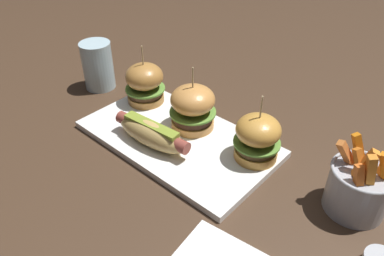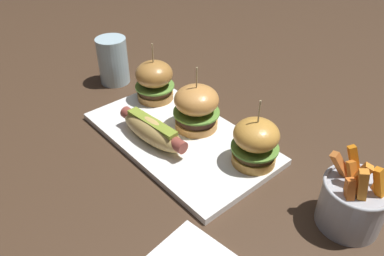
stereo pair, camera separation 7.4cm
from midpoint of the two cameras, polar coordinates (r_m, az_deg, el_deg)
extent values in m
plane|color=#422D1E|center=(0.80, -4.85, -2.10)|extent=(3.00, 3.00, 0.00)
cube|color=white|center=(0.79, -4.87, -1.70)|extent=(0.41, 0.23, 0.01)
ellipsoid|color=tan|center=(0.76, -8.91, -0.98)|extent=(0.17, 0.07, 0.05)
cylinder|color=brown|center=(0.75, -8.94, -0.67)|extent=(0.18, 0.04, 0.03)
cube|color=olive|center=(0.75, -9.05, 0.29)|extent=(0.13, 0.03, 0.01)
cylinder|color=#B17838|center=(0.91, -9.32, 4.49)|extent=(0.09, 0.09, 0.02)
cylinder|color=#4C311D|center=(0.90, -9.41, 5.35)|extent=(0.08, 0.08, 0.01)
cylinder|color=#609338|center=(0.90, -9.47, 5.86)|extent=(0.09, 0.09, 0.00)
ellipsoid|color=#B17838|center=(0.88, -9.67, 7.63)|extent=(0.09, 0.09, 0.06)
cylinder|color=tan|center=(0.86, -9.96, 10.25)|extent=(0.00, 0.00, 0.06)
cylinder|color=#D28E46|center=(0.81, -2.43, 0.65)|extent=(0.09, 0.09, 0.02)
cylinder|color=#3F261C|center=(0.80, -2.46, 1.67)|extent=(0.08, 0.08, 0.02)
cylinder|color=#609338|center=(0.79, -2.48, 2.33)|extent=(0.10, 0.10, 0.00)
ellipsoid|color=#D28E46|center=(0.78, -2.54, 4.20)|extent=(0.09, 0.09, 0.06)
cylinder|color=tan|center=(0.75, -2.63, 7.02)|extent=(0.00, 0.00, 0.06)
cylinder|color=gold|center=(0.73, 6.75, -3.86)|extent=(0.08, 0.08, 0.02)
cylinder|color=#523A1E|center=(0.72, 6.84, -2.84)|extent=(0.08, 0.08, 0.01)
cylinder|color=#609338|center=(0.72, 6.89, -2.26)|extent=(0.09, 0.09, 0.00)
ellipsoid|color=gold|center=(0.70, 7.06, -0.37)|extent=(0.08, 0.08, 0.05)
cylinder|color=tan|center=(0.67, 7.32, 2.52)|extent=(0.00, 0.00, 0.06)
cylinder|color=#A8AAB2|center=(0.67, 20.95, -8.95)|extent=(0.10, 0.10, 0.08)
torus|color=#B7BABF|center=(0.64, 21.76, -6.21)|extent=(0.11, 0.11, 0.01)
cube|color=orange|center=(0.63, 21.00, -6.09)|extent=(0.04, 0.03, 0.08)
cube|color=orange|center=(0.65, 19.62, -4.46)|extent=(0.04, 0.04, 0.08)
cube|color=orange|center=(0.65, 21.18, -4.30)|extent=(0.05, 0.02, 0.09)
cube|color=orange|center=(0.62, 22.25, -7.10)|extent=(0.03, 0.03, 0.09)
cube|color=orange|center=(0.65, 21.45, -5.63)|extent=(0.03, 0.02, 0.08)
cube|color=orange|center=(0.62, 20.79, -8.02)|extent=(0.03, 0.02, 0.07)
cube|color=orange|center=(0.64, 21.23, -6.18)|extent=(0.05, 0.02, 0.07)
cube|color=orange|center=(0.65, 23.82, -6.47)|extent=(0.02, 0.04, 0.06)
cylinder|color=silver|center=(1.00, -16.18, 9.02)|extent=(0.08, 0.08, 0.12)
camera|label=1|loc=(0.04, -92.86, -2.07)|focal=35.24mm
camera|label=2|loc=(0.04, 87.14, 2.07)|focal=35.24mm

